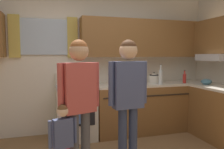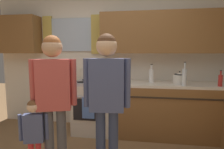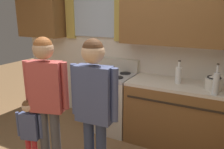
{
  "view_description": "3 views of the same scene",
  "coord_description": "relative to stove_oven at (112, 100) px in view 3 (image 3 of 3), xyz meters",
  "views": [
    {
      "loc": [
        -0.76,
        -2.12,
        1.41
      ],
      "look_at": [
        0.12,
        0.87,
        1.14
      ],
      "focal_mm": 34.78,
      "sensor_mm": 36.0,
      "label": 1
    },
    {
      "loc": [
        0.5,
        -1.64,
        1.41
      ],
      "look_at": [
        0.15,
        0.6,
        1.14
      ],
      "focal_mm": 30.27,
      "sensor_mm": 36.0,
      "label": 2
    },
    {
      "loc": [
        1.25,
        -1.45,
        1.82
      ],
      "look_at": [
        0.02,
        0.87,
        1.1
      ],
      "focal_mm": 36.52,
      "sensor_mm": 36.0,
      "label": 3
    }
  ],
  "objects": [
    {
      "name": "back_wall_unit",
      "position": [
        0.43,
        0.28,
        1.0
      ],
      "size": [
        4.6,
        0.42,
        2.6
      ],
      "color": "silver",
      "rests_on": "ground"
    },
    {
      "name": "stove_oven",
      "position": [
        0.0,
        0.0,
        0.0
      ],
      "size": [
        0.65,
        0.67,
        1.1
      ],
      "color": "beige",
      "rests_on": "ground"
    },
    {
      "name": "bottle_milk_white",
      "position": [
        1.0,
        0.01,
        0.55
      ],
      "size": [
        0.08,
        0.08,
        0.31
      ],
      "color": "white",
      "rests_on": "kitchen_counter_run"
    },
    {
      "name": "bottle_tall_clear",
      "position": [
        1.47,
        -0.24,
        0.57
      ],
      "size": [
        0.07,
        0.07,
        0.37
      ],
      "color": "silver",
      "rests_on": "kitchen_counter_run"
    },
    {
      "name": "stovetop_kettle",
      "position": [
        1.44,
        -0.06,
        0.53
      ],
      "size": [
        0.27,
        0.2,
        0.21
      ],
      "color": "silver",
      "rests_on": "kitchen_counter_run"
    },
    {
      "name": "adult_holding_child",
      "position": [
        -0.11,
        -1.29,
        0.53
      ],
      "size": [
        0.48,
        0.25,
        1.59
      ],
      "color": "#4C4C51",
      "rests_on": "ground"
    },
    {
      "name": "adult_in_plaid",
      "position": [
        0.47,
        -1.27,
        0.54
      ],
      "size": [
        0.5,
        0.22,
        1.6
      ],
      "color": "#2D3856",
      "rests_on": "ground"
    },
    {
      "name": "small_child",
      "position": [
        -0.3,
        -1.4,
        0.1
      ],
      "size": [
        0.3,
        0.14,
        0.91
      ],
      "color": "red",
      "rests_on": "ground"
    }
  ]
}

